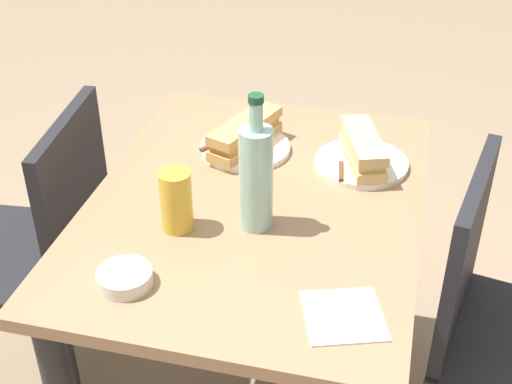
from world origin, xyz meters
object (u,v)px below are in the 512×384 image
object	(u,v)px
beer_glass	(176,201)
chair_far	(46,245)
plate_near	(245,148)
baguette_sandwich_near	(245,133)
dining_table	(256,248)
chair_near	(498,326)
knife_far	(341,163)
plate_far	(361,163)
olive_bowl	(125,278)
baguette_sandwich_far	(363,148)
knife_near	(225,140)
water_bottle	(256,176)

from	to	relation	value
beer_glass	chair_far	bearing A→B (deg)	70.83
plate_near	baguette_sandwich_near	world-z (taller)	baguette_sandwich_near
plate_near	beer_glass	distance (m)	0.36
dining_table	chair_far	distance (m)	0.57
beer_glass	baguette_sandwich_near	bearing A→B (deg)	-9.28
chair_near	knife_far	xyz separation A→B (m)	(0.19, 0.40, 0.26)
chair_near	beer_glass	xyz separation A→B (m)	(-0.12, 0.70, 0.31)
chair_far	plate_near	world-z (taller)	chair_far
baguette_sandwich_near	plate_far	size ratio (longest dim) A/B	1.08
plate_near	knife_far	size ratio (longest dim) A/B	1.24
plate_near	chair_far	bearing A→B (deg)	112.21
knife_far	olive_bowl	bearing A→B (deg)	146.55
dining_table	olive_bowl	world-z (taller)	olive_bowl
baguette_sandwich_far	beer_glass	xyz separation A→B (m)	(-0.34, 0.35, 0.02)
knife_near	plate_near	bearing A→B (deg)	-98.21
beer_glass	water_bottle	bearing A→B (deg)	-72.77
knife_far	chair_far	bearing A→B (deg)	102.73
chair_near	knife_far	bearing A→B (deg)	64.48
knife_near	olive_bowl	bearing A→B (deg)	175.83
knife_near	plate_far	bearing A→B (deg)	-92.21
knife_far	olive_bowl	distance (m)	0.61
dining_table	knife_far	size ratio (longest dim) A/B	5.36
baguette_sandwich_near	water_bottle	bearing A→B (deg)	-161.33
chair_far	olive_bowl	bearing A→B (deg)	-131.53
baguette_sandwich_far	olive_bowl	bearing A→B (deg)	144.57
knife_far	water_bottle	bearing A→B (deg)	151.65
plate_near	knife_near	xyz separation A→B (m)	(0.01, 0.05, 0.01)
dining_table	beer_glass	xyz separation A→B (m)	(-0.14, 0.13, 0.20)
baguette_sandwich_near	knife_near	world-z (taller)	baguette_sandwich_near
dining_table	chair_near	world-z (taller)	chair_near
plate_near	knife_far	bearing A→B (deg)	-97.83
chair_near	plate_near	xyz separation A→B (m)	(0.22, 0.64, 0.25)
baguette_sandwich_far	knife_far	distance (m)	0.06
baguette_sandwich_near	olive_bowl	bearing A→B (deg)	170.20
beer_glass	baguette_sandwich_far	bearing A→B (deg)	-45.37
chair_near	knife_far	size ratio (longest dim) A/B	4.86
chair_far	olive_bowl	distance (m)	0.58
baguette_sandwich_near	water_bottle	world-z (taller)	water_bottle
chair_far	plate_near	size ratio (longest dim) A/B	3.91
dining_table	knife_near	xyz separation A→B (m)	(0.21, 0.13, 0.15)
chair_far	plate_far	distance (m)	0.84
plate_far	water_bottle	world-z (taller)	water_bottle
plate_far	beer_glass	world-z (taller)	beer_glass
baguette_sandwich_far	olive_bowl	size ratio (longest dim) A/B	2.14
chair_near	baguette_sandwich_near	size ratio (longest dim) A/B	3.61
plate_near	baguette_sandwich_far	distance (m)	0.29
chair_far	chair_near	bearing A→B (deg)	-91.31
baguette_sandwich_near	plate_far	world-z (taller)	baguette_sandwich_near
plate_near	knife_far	world-z (taller)	knife_far
knife_near	knife_far	bearing A→B (deg)	-97.90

